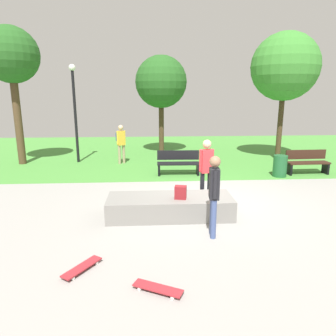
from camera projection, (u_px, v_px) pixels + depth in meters
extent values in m
plane|color=gray|center=(209.00, 202.00, 8.77)|extent=(28.00, 28.00, 0.00)
cube|color=#478C38|center=(180.00, 151.00, 16.64)|extent=(26.60, 11.77, 0.01)
cube|color=gray|center=(170.00, 207.00, 7.73)|extent=(3.11, 1.10, 0.51)
cube|color=maroon|center=(181.00, 192.00, 7.50)|extent=(0.31, 0.25, 0.32)
cylinder|color=#3F5184|center=(214.00, 219.00, 6.50)|extent=(0.12, 0.12, 0.86)
cylinder|color=#3F5184|center=(213.00, 215.00, 6.72)|extent=(0.12, 0.12, 0.86)
cube|color=black|center=(214.00, 184.00, 6.43)|extent=(0.23, 0.34, 0.65)
cylinder|color=black|center=(215.00, 185.00, 6.26)|extent=(0.09, 0.09, 0.59)
cylinder|color=black|center=(213.00, 180.00, 6.59)|extent=(0.09, 0.09, 0.59)
sphere|color=#9E7556|center=(215.00, 162.00, 6.32)|extent=(0.23, 0.23, 0.23)
cylinder|color=black|center=(202.00, 188.00, 8.66)|extent=(0.12, 0.12, 0.87)
cylinder|color=black|center=(209.00, 187.00, 8.72)|extent=(0.12, 0.12, 0.87)
cube|color=red|center=(206.00, 161.00, 8.51)|extent=(0.36, 0.27, 0.65)
cylinder|color=red|center=(201.00, 161.00, 8.46)|extent=(0.09, 0.09, 0.60)
cylinder|color=red|center=(212.00, 160.00, 8.56)|extent=(0.09, 0.09, 0.60)
sphere|color=tan|center=(207.00, 144.00, 8.40)|extent=(0.24, 0.24, 0.24)
cube|color=#A5262D|center=(82.00, 267.00, 5.37)|extent=(0.61, 0.77, 0.02)
cylinder|color=silver|center=(73.00, 278.00, 5.10)|extent=(0.06, 0.06, 0.06)
cylinder|color=silver|center=(66.00, 276.00, 5.18)|extent=(0.06, 0.06, 0.06)
cylinder|color=silver|center=(97.00, 263.00, 5.57)|extent=(0.06, 0.06, 0.06)
cylinder|color=silver|center=(90.00, 261.00, 5.65)|extent=(0.06, 0.06, 0.06)
cube|color=#A5262D|center=(158.00, 288.00, 4.79)|extent=(0.80, 0.54, 0.02)
cylinder|color=silver|center=(139.00, 289.00, 4.83)|extent=(0.06, 0.05, 0.06)
cylinder|color=silver|center=(144.00, 283.00, 4.97)|extent=(0.06, 0.05, 0.06)
cylinder|color=silver|center=(172.00, 298.00, 4.62)|extent=(0.06, 0.05, 0.06)
cylinder|color=silver|center=(176.00, 292.00, 4.76)|extent=(0.06, 0.05, 0.06)
cube|color=#331E14|center=(308.00, 163.00, 11.75)|extent=(1.61, 0.50, 0.06)
cube|color=#331E14|center=(306.00, 154.00, 11.90)|extent=(1.60, 0.12, 0.36)
cube|color=black|center=(326.00, 168.00, 11.88)|extent=(0.09, 0.40, 0.45)
cube|color=black|center=(289.00, 169.00, 11.74)|extent=(0.09, 0.40, 0.45)
cube|color=black|center=(178.00, 163.00, 11.63)|extent=(1.61, 0.48, 0.06)
cube|color=black|center=(178.00, 155.00, 11.78)|extent=(1.60, 0.10, 0.36)
cube|color=black|center=(198.00, 169.00, 11.71)|extent=(0.09, 0.40, 0.45)
cube|color=black|center=(159.00, 169.00, 11.65)|extent=(0.09, 0.40, 0.45)
cylinder|color=#42301E|center=(280.00, 124.00, 14.26)|extent=(0.24, 0.24, 3.29)
sphere|color=#387F2D|center=(285.00, 67.00, 13.66)|extent=(2.98, 2.98, 2.98)
cylinder|color=#4C3823|center=(18.00, 120.00, 13.18)|extent=(0.32, 0.32, 3.88)
sphere|color=#23561E|center=(11.00, 55.00, 12.57)|extent=(2.28, 2.28, 2.28)
cylinder|color=#42301E|center=(161.00, 126.00, 15.70)|extent=(0.26, 0.26, 2.82)
sphere|color=#23561E|center=(161.00, 82.00, 15.19)|extent=(2.55, 2.55, 2.55)
cylinder|color=black|center=(76.00, 118.00, 13.52)|extent=(0.12, 0.12, 3.97)
sphere|color=silver|center=(72.00, 67.00, 13.02)|extent=(0.28, 0.28, 0.28)
cylinder|color=#1E592D|center=(280.00, 166.00, 11.45)|extent=(0.50, 0.50, 0.80)
cylinder|color=tan|center=(124.00, 154.00, 13.63)|extent=(0.12, 0.12, 0.83)
cylinder|color=tan|center=(119.00, 155.00, 13.50)|extent=(0.12, 0.12, 0.83)
cube|color=gold|center=(121.00, 138.00, 13.40)|extent=(0.38, 0.35, 0.62)
cylinder|color=gold|center=(124.00, 137.00, 13.49)|extent=(0.09, 0.09, 0.57)
cylinder|color=gold|center=(118.00, 138.00, 13.29)|extent=(0.09, 0.09, 0.57)
sphere|color=tan|center=(121.00, 128.00, 13.29)|extent=(0.22, 0.22, 0.22)
cube|color=#1E4C8C|center=(119.00, 137.00, 13.51)|extent=(0.30, 0.28, 0.36)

